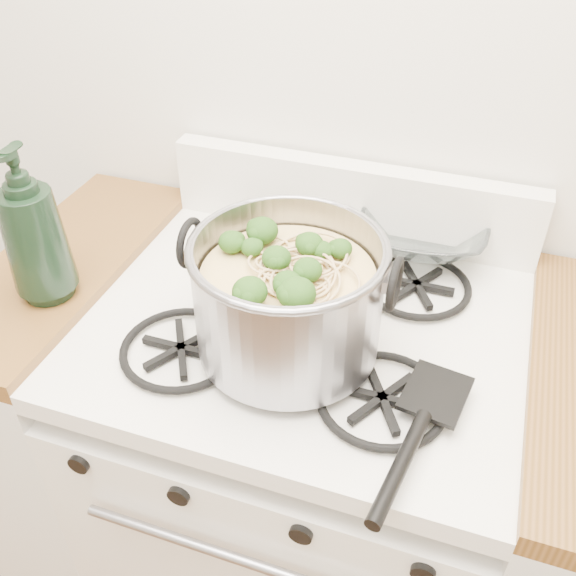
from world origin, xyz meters
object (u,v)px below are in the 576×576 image
(gas_range, at_px, (302,479))
(spatula, at_px, (436,390))
(bottle, at_px, (32,226))
(stock_pot, at_px, (288,299))
(glass_bowl, at_px, (422,238))

(gas_range, xyz_separation_m, spatula, (0.25, -0.12, 0.50))
(bottle, bearing_deg, stock_pot, 1.16)
(spatula, bearing_deg, bottle, -173.09)
(gas_range, xyz_separation_m, glass_bowl, (0.16, 0.28, 0.50))
(spatula, xyz_separation_m, glass_bowl, (-0.09, 0.40, 0.00))
(glass_bowl, bearing_deg, bottle, -148.42)
(spatula, bearing_deg, glass_bowl, 111.72)
(spatula, bearing_deg, stock_pot, -178.82)
(glass_bowl, relative_size, bottle, 0.35)
(stock_pot, relative_size, glass_bowl, 3.31)
(gas_range, xyz_separation_m, bottle, (-0.46, -0.10, 0.63))
(bottle, bearing_deg, gas_range, 12.22)
(stock_pot, height_order, glass_bowl, stock_pot)
(gas_range, relative_size, stock_pot, 2.76)
(gas_range, relative_size, spatula, 2.98)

